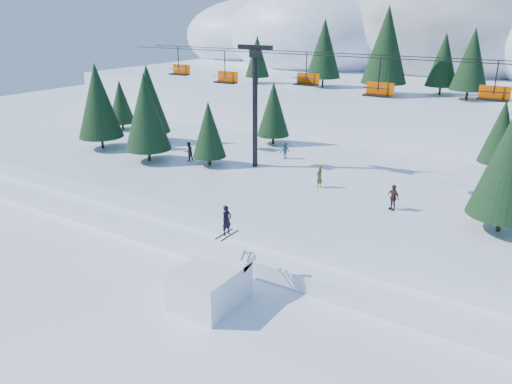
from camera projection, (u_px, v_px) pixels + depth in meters
The scene contains 10 objects.
ground at pixel (216, 324), 25.92m from camera, with size 160.00×160.00×0.00m, color white.
mid_shelf at pixel (350, 198), 39.81m from camera, with size 70.00×22.00×2.50m, color white.
berm at pixel (290, 255), 32.10m from camera, with size 70.00×6.00×1.10m, color white.
mountain_ridge at pixel (451, 48), 83.54m from camera, with size 119.00×60.21×26.46m.
jump_kicker at pixel (211, 283), 27.48m from camera, with size 3.15×4.37×5.30m.
chairlift at pixel (372, 98), 36.56m from camera, with size 46.00×3.21×10.28m.
conifer_stand at pixel (416, 134), 35.85m from camera, with size 62.61×17.38×9.35m.
distant_skiers at pixel (323, 170), 39.91m from camera, with size 33.53×8.22×1.80m.
banner_near at pixel (363, 301), 27.00m from camera, with size 2.83×0.47×0.90m.
banner_far at pixel (423, 316), 25.60m from camera, with size 2.77×0.75×0.90m.
Camera 1 is at (13.56, -17.54, 15.22)m, focal length 35.00 mm.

